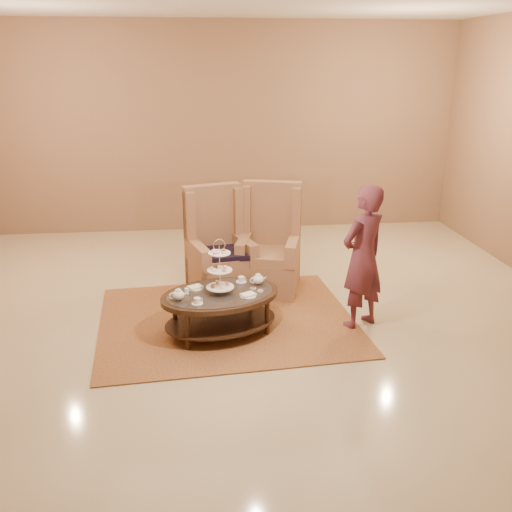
{
  "coord_description": "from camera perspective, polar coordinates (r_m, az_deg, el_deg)",
  "views": [
    {
      "loc": [
        -0.53,
        -5.86,
        2.83
      ],
      "look_at": [
        0.13,
        0.2,
        0.75
      ],
      "focal_mm": 40.0,
      "sensor_mm": 36.0,
      "label": 1
    }
  ],
  "objects": [
    {
      "name": "wall_back",
      "position": [
        9.93,
        -3.25,
        12.57
      ],
      "size": [
        8.0,
        0.04,
        3.5
      ],
      "primitive_type": "cube",
      "color": "#926C4F",
      "rests_on": "ground"
    },
    {
      "name": "armchair_right",
      "position": [
        7.39,
        1.39,
        0.15
      ],
      "size": [
        0.92,
        0.94,
        1.38
      ],
      "rotation": [
        0.0,
        0.0,
        -0.27
      ],
      "color": "#9F6E4A",
      "rests_on": "ground"
    },
    {
      "name": "ground",
      "position": [
        6.53,
        -0.98,
        -6.86
      ],
      "size": [
        8.0,
        8.0,
        0.0
      ],
      "primitive_type": "plane",
      "color": "#C4B691",
      "rests_on": "ground"
    },
    {
      "name": "armchair_left",
      "position": [
        7.3,
        -3.77,
        -0.13
      ],
      "size": [
        0.92,
        0.94,
        1.37
      ],
      "rotation": [
        0.0,
        0.0,
        0.29
      ],
      "color": "#9F6E4A",
      "rests_on": "ground"
    },
    {
      "name": "person",
      "position": [
        6.32,
        10.64,
        -0.14
      ],
      "size": [
        0.71,
        0.64,
        1.62
      ],
      "rotation": [
        0.0,
        0.0,
        3.7
      ],
      "color": "#5A2632",
      "rests_on": "ground"
    },
    {
      "name": "rug",
      "position": [
        6.62,
        -2.9,
        -6.41
      ],
      "size": [
        3.06,
        2.62,
        0.02
      ],
      "rotation": [
        0.0,
        0.0,
        0.08
      ],
      "color": "#A06D38",
      "rests_on": "ground"
    },
    {
      "name": "ceiling",
      "position": [
        6.53,
        -0.98,
        -6.86
      ],
      "size": [
        8.0,
        8.0,
        0.02
      ],
      "primitive_type": "cube",
      "color": "beige",
      "rests_on": "ground"
    },
    {
      "name": "tea_table",
      "position": [
        6.17,
        -3.58,
        -4.44
      ],
      "size": [
        1.51,
        1.24,
        1.09
      ],
      "rotation": [
        0.0,
        0.0,
        0.3
      ],
      "color": "black",
      "rests_on": "ground"
    }
  ]
}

